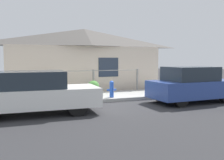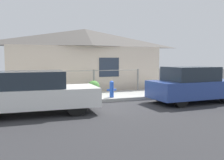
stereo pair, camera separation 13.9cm
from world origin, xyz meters
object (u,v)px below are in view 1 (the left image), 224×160
object	(u,v)px
car_left	(32,93)
potted_plant_near_hydrant	(93,87)
fire_hydrant	(112,89)
car_right	(192,85)

from	to	relation	value
car_left	potted_plant_near_hydrant	distance (m)	3.93
fire_hydrant	car_right	bearing A→B (deg)	-28.19
car_right	potted_plant_near_hydrant	world-z (taller)	car_right
fire_hydrant	car_left	bearing A→B (deg)	-154.86
car_left	car_right	distance (m)	6.30
fire_hydrant	potted_plant_near_hydrant	world-z (taller)	fire_hydrant
fire_hydrant	potted_plant_near_hydrant	distance (m)	1.20
car_right	fire_hydrant	bearing A→B (deg)	150.13
car_left	potted_plant_near_hydrant	bearing A→B (deg)	44.99
car_right	fire_hydrant	size ratio (longest dim) A/B	5.11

